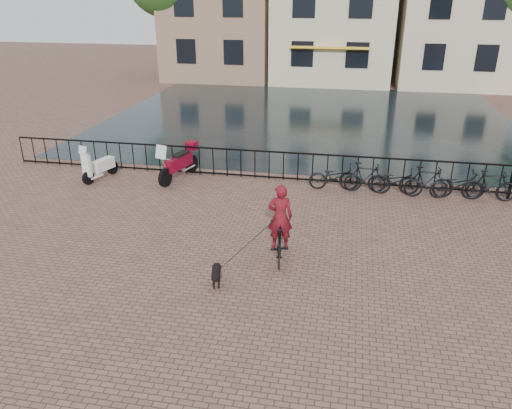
% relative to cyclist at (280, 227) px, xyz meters
% --- Properties ---
extents(ground, '(100.00, 100.00, 0.00)m').
position_rel_cyclist_xyz_m(ground, '(-0.67, -2.54, -0.86)').
color(ground, brown).
rests_on(ground, ground).
extents(canal_water, '(20.00, 20.00, 0.00)m').
position_rel_cyclist_xyz_m(canal_water, '(-0.67, 14.76, -0.86)').
color(canal_water, black).
rests_on(canal_water, ground).
extents(railing, '(20.00, 0.05, 1.02)m').
position_rel_cyclist_xyz_m(railing, '(-0.67, 5.46, -0.36)').
color(railing, black).
rests_on(railing, ground).
extents(cyclist, '(0.77, 1.71, 2.28)m').
position_rel_cyclist_xyz_m(cyclist, '(0.00, 0.00, 0.00)').
color(cyclist, black).
rests_on(cyclist, ground).
extents(dog, '(0.40, 0.77, 0.49)m').
position_rel_cyclist_xyz_m(dog, '(-1.22, -1.42, -0.62)').
color(dog, black).
rests_on(dog, ground).
extents(motorcycle, '(1.05, 2.14, 1.49)m').
position_rel_cyclist_xyz_m(motorcycle, '(-4.24, 4.87, -0.12)').
color(motorcycle, maroon).
rests_on(motorcycle, ground).
extents(scooter, '(0.84, 1.56, 1.39)m').
position_rel_cyclist_xyz_m(scooter, '(-6.93, 4.37, -0.17)').
color(scooter, white).
rests_on(scooter, ground).
extents(parked_bike_0, '(1.73, 0.65, 0.90)m').
position_rel_cyclist_xyz_m(parked_bike_0, '(1.13, 4.86, -0.41)').
color(parked_bike_0, black).
rests_on(parked_bike_0, ground).
extents(parked_bike_1, '(1.70, 0.63, 1.00)m').
position_rel_cyclist_xyz_m(parked_bike_1, '(2.08, 4.86, -0.36)').
color(parked_bike_1, black).
rests_on(parked_bike_1, ground).
extents(parked_bike_2, '(1.79, 0.85, 0.90)m').
position_rel_cyclist_xyz_m(parked_bike_2, '(3.03, 4.86, -0.41)').
color(parked_bike_2, black).
rests_on(parked_bike_2, ground).
extents(parked_bike_3, '(1.68, 0.55, 1.00)m').
position_rel_cyclist_xyz_m(parked_bike_3, '(3.98, 4.86, -0.36)').
color(parked_bike_3, black).
rests_on(parked_bike_3, ground).
extents(parked_bike_4, '(1.78, 0.83, 0.90)m').
position_rel_cyclist_xyz_m(parked_bike_4, '(4.93, 4.86, -0.41)').
color(parked_bike_4, black).
rests_on(parked_bike_4, ground).
extents(parked_bike_5, '(1.68, 0.52, 1.00)m').
position_rel_cyclist_xyz_m(parked_bike_5, '(5.88, 4.86, -0.36)').
color(parked_bike_5, black).
rests_on(parked_bike_5, ground).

